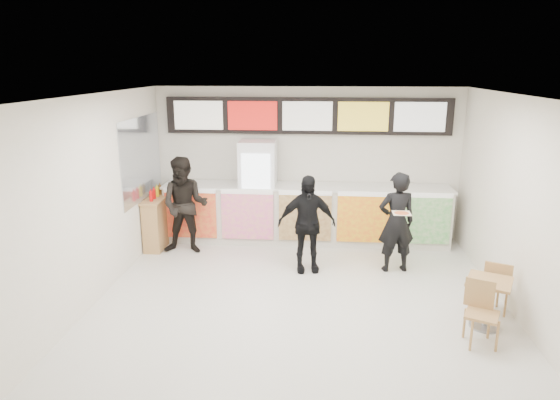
# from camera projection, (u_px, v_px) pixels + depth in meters

# --- Properties ---
(floor) EXTENTS (7.00, 7.00, 0.00)m
(floor) POSITION_uv_depth(u_px,v_px,m) (298.00, 316.00, 6.96)
(floor) COLOR beige
(floor) RESTS_ON ground
(ceiling) EXTENTS (7.00, 7.00, 0.00)m
(ceiling) POSITION_uv_depth(u_px,v_px,m) (301.00, 98.00, 6.18)
(ceiling) COLOR white
(ceiling) RESTS_ON wall_back
(wall_back) EXTENTS (6.00, 0.00, 6.00)m
(wall_back) POSITION_uv_depth(u_px,v_px,m) (307.00, 163.00, 9.93)
(wall_back) COLOR silver
(wall_back) RESTS_ON floor
(wall_left) EXTENTS (0.00, 7.00, 7.00)m
(wall_left) POSITION_uv_depth(u_px,v_px,m) (80.00, 208.00, 6.80)
(wall_left) COLOR silver
(wall_left) RESTS_ON floor
(wall_right) EXTENTS (0.00, 7.00, 7.00)m
(wall_right) POSITION_uv_depth(u_px,v_px,m) (535.00, 219.00, 6.33)
(wall_right) COLOR silver
(wall_right) RESTS_ON floor
(service_counter) EXTENTS (5.56, 0.77, 1.14)m
(service_counter) POSITION_uv_depth(u_px,v_px,m) (306.00, 214.00, 9.78)
(service_counter) COLOR silver
(service_counter) RESTS_ON floor
(menu_board) EXTENTS (5.50, 0.14, 0.70)m
(menu_board) POSITION_uv_depth(u_px,v_px,m) (307.00, 116.00, 9.60)
(menu_board) COLOR black
(menu_board) RESTS_ON wall_back
(drinks_fridge) EXTENTS (0.70, 0.67, 2.00)m
(drinks_fridge) POSITION_uv_depth(u_px,v_px,m) (258.00, 192.00, 9.76)
(drinks_fridge) COLOR white
(drinks_fridge) RESTS_ON floor
(mirror_panel) EXTENTS (0.01, 2.00, 1.50)m
(mirror_panel) POSITION_uv_depth(u_px,v_px,m) (142.00, 158.00, 9.09)
(mirror_panel) COLOR #B2B7BF
(mirror_panel) RESTS_ON wall_left
(customer_main) EXTENTS (0.69, 0.52, 1.71)m
(customer_main) POSITION_uv_depth(u_px,v_px,m) (396.00, 222.00, 8.31)
(customer_main) COLOR black
(customer_main) RESTS_ON floor
(customer_left) EXTENTS (0.89, 0.69, 1.81)m
(customer_left) POSITION_uv_depth(u_px,v_px,m) (185.00, 206.00, 9.14)
(customer_left) COLOR black
(customer_left) RESTS_ON floor
(customer_mid) EXTENTS (1.03, 0.57, 1.66)m
(customer_mid) POSITION_uv_depth(u_px,v_px,m) (307.00, 224.00, 8.33)
(customer_mid) COLOR black
(customer_mid) RESTS_ON floor
(pizza_slice) EXTENTS (0.36, 0.36, 0.02)m
(pizza_slice) POSITION_uv_depth(u_px,v_px,m) (402.00, 213.00, 7.80)
(pizza_slice) COLOR beige
(pizza_slice) RESTS_ON customer_main
(cafe_table) EXTENTS (0.91, 1.41, 0.80)m
(cafe_table) POSITION_uv_depth(u_px,v_px,m) (488.00, 295.00, 6.56)
(cafe_table) COLOR tan
(cafe_table) RESTS_ON floor
(condiment_ledge) EXTENTS (0.35, 0.87, 1.16)m
(condiment_ledge) POSITION_uv_depth(u_px,v_px,m) (157.00, 222.00, 9.51)
(condiment_ledge) COLOR tan
(condiment_ledge) RESTS_ON floor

